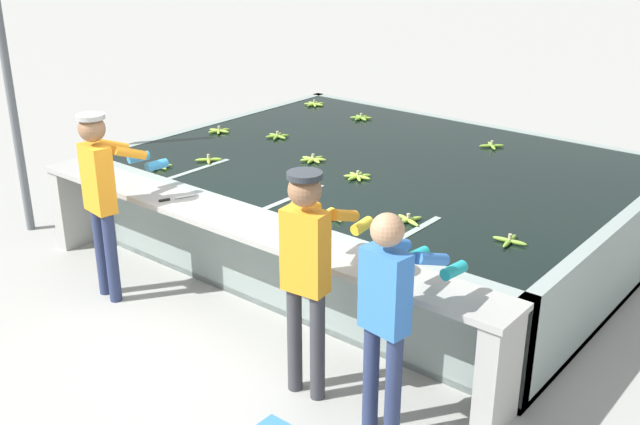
# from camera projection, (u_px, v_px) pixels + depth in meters

# --- Properties ---
(ground_plane) EXTENTS (80.00, 80.00, 0.00)m
(ground_plane) POSITION_uv_depth(u_px,v_px,m) (222.00, 325.00, 6.48)
(ground_plane) COLOR #999993
(ground_plane) RESTS_ON ground
(wash_tank) EXTENTS (5.13, 3.97, 0.91)m
(wash_tank) POSITION_uv_depth(u_px,v_px,m) (384.00, 200.00, 8.05)
(wash_tank) COLOR gray
(wash_tank) RESTS_ON ground
(work_ledge) EXTENTS (5.13, 0.45, 0.91)m
(work_ledge) POSITION_uv_depth(u_px,v_px,m) (238.00, 247.00, 6.40)
(work_ledge) COLOR #9E9E99
(work_ledge) RESTS_ON ground
(worker_0) EXTENTS (0.47, 0.74, 1.74)m
(worker_0) POSITION_uv_depth(u_px,v_px,m) (102.00, 188.00, 6.59)
(worker_0) COLOR navy
(worker_0) RESTS_ON ground
(worker_1) EXTENTS (0.45, 0.74, 1.73)m
(worker_1) POSITION_uv_depth(u_px,v_px,m) (308.00, 262.00, 5.20)
(worker_1) COLOR #38383D
(worker_1) RESTS_ON ground
(worker_2) EXTENTS (0.46, 0.73, 1.61)m
(worker_2) POSITION_uv_depth(u_px,v_px,m) (388.00, 306.00, 4.81)
(worker_2) COLOR navy
(worker_2) RESTS_ON ground
(banana_bunch_floating_0) EXTENTS (0.28, 0.28, 0.08)m
(banana_bunch_floating_0) POSITION_uv_depth(u_px,v_px,m) (313.00, 159.00, 7.84)
(banana_bunch_floating_0) COLOR #93BC3D
(banana_bunch_floating_0) RESTS_ON wash_tank
(banana_bunch_floating_1) EXTENTS (0.27, 0.28, 0.08)m
(banana_bunch_floating_1) POSITION_uv_depth(u_px,v_px,m) (334.00, 216.00, 6.35)
(banana_bunch_floating_1) COLOR #9EC642
(banana_bunch_floating_1) RESTS_ON wash_tank
(banana_bunch_floating_2) EXTENTS (0.23, 0.23, 0.08)m
(banana_bunch_floating_2) POSITION_uv_depth(u_px,v_px,m) (492.00, 146.00, 8.29)
(banana_bunch_floating_2) COLOR #75A333
(banana_bunch_floating_2) RESTS_ON wash_tank
(banana_bunch_floating_3) EXTENTS (0.28, 0.28, 0.08)m
(banana_bunch_floating_3) POSITION_uv_depth(u_px,v_px,m) (219.00, 131.00, 8.87)
(banana_bunch_floating_3) COLOR #93BC3D
(banana_bunch_floating_3) RESTS_ON wash_tank
(banana_bunch_floating_4) EXTENTS (0.28, 0.28, 0.08)m
(banana_bunch_floating_4) POSITION_uv_depth(u_px,v_px,m) (314.00, 104.00, 10.13)
(banana_bunch_floating_4) COLOR #8CB738
(banana_bunch_floating_4) RESTS_ON wash_tank
(banana_bunch_floating_5) EXTENTS (0.23, 0.23, 0.08)m
(banana_bunch_floating_5) POSITION_uv_depth(u_px,v_px,m) (209.00, 159.00, 7.82)
(banana_bunch_floating_5) COLOR #8CB738
(banana_bunch_floating_5) RESTS_ON wash_tank
(banana_bunch_floating_6) EXTENTS (0.28, 0.28, 0.08)m
(banana_bunch_floating_6) POSITION_uv_depth(u_px,v_px,m) (358.00, 176.00, 7.32)
(banana_bunch_floating_6) COLOR #8CB738
(banana_bunch_floating_6) RESTS_ON wash_tank
(banana_bunch_floating_7) EXTENTS (0.28, 0.27, 0.08)m
(banana_bunch_floating_7) POSITION_uv_depth(u_px,v_px,m) (159.00, 166.00, 7.62)
(banana_bunch_floating_7) COLOR #8CB738
(banana_bunch_floating_7) RESTS_ON wash_tank
(banana_bunch_floating_8) EXTENTS (0.28, 0.27, 0.08)m
(banana_bunch_floating_8) POSITION_uv_depth(u_px,v_px,m) (278.00, 136.00, 8.66)
(banana_bunch_floating_8) COLOR #75A333
(banana_bunch_floating_8) RESTS_ON wash_tank
(banana_bunch_floating_9) EXTENTS (0.27, 0.27, 0.08)m
(banana_bunch_floating_9) POSITION_uv_depth(u_px,v_px,m) (408.00, 220.00, 6.27)
(banana_bunch_floating_9) COLOR #93BC3D
(banana_bunch_floating_9) RESTS_ON wash_tank
(banana_bunch_floating_10) EXTENTS (0.27, 0.28, 0.08)m
(banana_bunch_floating_10) POSITION_uv_depth(u_px,v_px,m) (361.00, 118.00, 9.44)
(banana_bunch_floating_10) COLOR #75A333
(banana_bunch_floating_10) RESTS_ON wash_tank
(banana_bunch_floating_11) EXTENTS (0.28, 0.28, 0.08)m
(banana_bunch_floating_11) POSITION_uv_depth(u_px,v_px,m) (510.00, 241.00, 5.87)
(banana_bunch_floating_11) COLOR #75A333
(banana_bunch_floating_11) RESTS_ON wash_tank
(knife_0) EXTENTS (0.16, 0.34, 0.02)m
(knife_0) POSITION_uv_depth(u_px,v_px,m) (172.00, 199.00, 6.76)
(knife_0) COLOR silver
(knife_0) RESTS_ON work_ledge
(support_post_left) EXTENTS (0.09, 0.09, 3.20)m
(support_post_left) POSITION_uv_depth(u_px,v_px,m) (10.00, 89.00, 7.87)
(support_post_left) COLOR slate
(support_post_left) RESTS_ON ground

